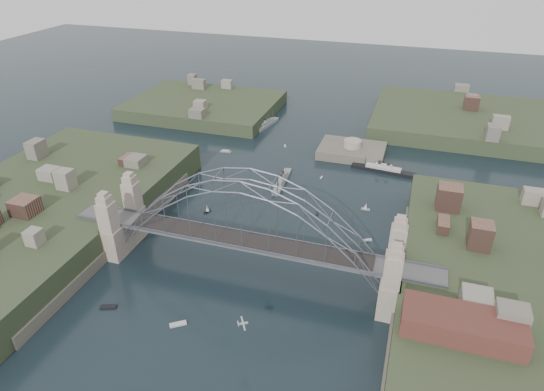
{
  "coord_description": "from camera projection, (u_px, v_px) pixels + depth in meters",
  "views": [
    {
      "loc": [
        31.22,
        -79.11,
        68.2
      ],
      "look_at": [
        0.0,
        18.0,
        10.0
      ],
      "focal_mm": 31.17,
      "sensor_mm": 36.0,
      "label": 1
    }
  ],
  "objects": [
    {
      "name": "small_boat_e",
      "position": [
        226.0,
        151.0,
        164.02
      ],
      "size": [
        3.95,
        1.67,
        1.43
      ],
      "color": "beige",
      "rests_on": "ground"
    },
    {
      "name": "ocean_liner",
      "position": [
        383.0,
        170.0,
        150.5
      ],
      "size": [
        20.44,
        5.03,
        4.97
      ],
      "color": "black",
      "rests_on": "ground"
    },
    {
      "name": "shore_west",
      "position": [
        40.0,
        222.0,
        121.78
      ],
      "size": [
        50.5,
        90.0,
        12.0
      ],
      "color": "#2E3B22",
      "rests_on": "ground"
    },
    {
      "name": "small_boat_b",
      "position": [
        317.0,
        214.0,
        128.55
      ],
      "size": [
        0.84,
        1.63,
        0.45
      ],
      "color": "beige",
      "rests_on": "ground"
    },
    {
      "name": "naval_cruiser_near",
      "position": [
        282.0,
        181.0,
        144.0
      ],
      "size": [
        3.06,
        16.63,
        4.96
      ],
      "color": "gray",
      "rests_on": "ground"
    },
    {
      "name": "bridge",
      "position": [
        246.0,
        226.0,
        101.41
      ],
      "size": [
        84.0,
        13.8,
        24.6
      ],
      "color": "#535255",
      "rests_on": "ground"
    },
    {
      "name": "shore_east",
      "position": [
        525.0,
        320.0,
        91.3
      ],
      "size": [
        50.5,
        90.0,
        12.0
      ],
      "color": "#2E3B22",
      "rests_on": "ground"
    },
    {
      "name": "headland_ne",
      "position": [
        465.0,
        125.0,
        184.81
      ],
      "size": [
        70.0,
        55.0,
        9.5
      ],
      "primitive_type": "cube",
      "color": "#2E3B22",
      "rests_on": "ground"
    },
    {
      "name": "ground",
      "position": [
        248.0,
        271.0,
        107.52
      ],
      "size": [
        500.0,
        500.0,
        0.0
      ],
      "primitive_type": "plane",
      "color": "black",
      "rests_on": "ground"
    },
    {
      "name": "naval_cruiser_far",
      "position": [
        267.0,
        124.0,
        185.31
      ],
      "size": [
        5.16,
        15.49,
        5.19
      ],
      "color": "gray",
      "rests_on": "ground"
    },
    {
      "name": "small_boat_h",
      "position": [
        285.0,
        146.0,
        168.36
      ],
      "size": [
        1.14,
        1.8,
        0.45
      ],
      "color": "beige",
      "rests_on": "ground"
    },
    {
      "name": "small_boat_a",
      "position": [
        207.0,
        209.0,
        129.26
      ],
      "size": [
        1.4,
        2.24,
        2.38
      ],
      "color": "beige",
      "rests_on": "ground"
    },
    {
      "name": "aeroplane",
      "position": [
        242.0,
        324.0,
        82.07
      ],
      "size": [
        2.12,
        3.12,
        0.51
      ],
      "color": "silver"
    },
    {
      "name": "wharf_shed",
      "position": [
        463.0,
        325.0,
        79.29
      ],
      "size": [
        20.0,
        8.0,
        4.0
      ],
      "primitive_type": "cube",
      "color": "#592D26",
      "rests_on": "shore_east"
    },
    {
      "name": "small_boat_i",
      "position": [
        367.0,
        240.0,
        117.67
      ],
      "size": [
        2.51,
        2.08,
        0.45
      ],
      "color": "beige",
      "rests_on": "ground"
    },
    {
      "name": "small_boat_d",
      "position": [
        366.0,
        207.0,
        130.25
      ],
      "size": [
        2.45,
        1.04,
        2.38
      ],
      "color": "beige",
      "rests_on": "ground"
    },
    {
      "name": "small_boat_c",
      "position": [
        178.0,
        324.0,
        92.85
      ],
      "size": [
        3.31,
        2.8,
        0.45
      ],
      "color": "beige",
      "rests_on": "ground"
    },
    {
      "name": "fort_island",
      "position": [
        351.0,
        156.0,
        162.38
      ],
      "size": [
        22.0,
        16.0,
        9.4
      ],
      "color": "#585346",
      "rests_on": "ground"
    },
    {
      "name": "headland_nw",
      "position": [
        204.0,
        110.0,
        200.44
      ],
      "size": [
        60.0,
        45.0,
        9.0
      ],
      "primitive_type": "cube",
      "color": "#2E3B22",
      "rests_on": "ground"
    },
    {
      "name": "small_boat_j",
      "position": [
        108.0,
        307.0,
        96.99
      ],
      "size": [
        3.49,
        2.18,
        0.45
      ],
      "color": "beige",
      "rests_on": "ground"
    },
    {
      "name": "small_boat_f",
      "position": [
        321.0,
        178.0,
        147.16
      ],
      "size": [
        0.62,
        1.55,
        0.45
      ],
      "color": "beige",
      "rests_on": "ground"
    }
  ]
}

